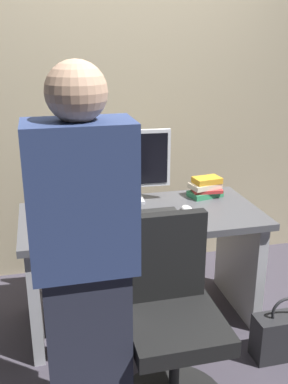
{
  "coord_description": "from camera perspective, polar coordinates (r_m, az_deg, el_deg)",
  "views": [
    {
      "loc": [
        -0.56,
        -2.35,
        1.7
      ],
      "look_at": [
        0.0,
        -0.05,
        0.88
      ],
      "focal_mm": 41.17,
      "sensor_mm": 36.0,
      "label": 1
    }
  ],
  "objects": [
    {
      "name": "ground_plane",
      "position": [
        2.95,
        -0.24,
        -15.96
      ],
      "size": [
        9.0,
        9.0,
        0.0
      ],
      "primitive_type": "plane",
      "color": "#3D3842"
    },
    {
      "name": "wall_back",
      "position": [
        3.22,
        -3.79,
        15.61
      ],
      "size": [
        6.4,
        0.1,
        3.0
      ],
      "primitive_type": "cube",
      "color": "tan",
      "rests_on": "ground"
    },
    {
      "name": "desk",
      "position": [
        2.69,
        -0.25,
        -7.19
      ],
      "size": [
        1.42,
        0.68,
        0.73
      ],
      "color": "#4C4C51",
      "rests_on": "ground"
    },
    {
      "name": "office_chair",
      "position": [
        2.17,
        3.6,
        -16.79
      ],
      "size": [
        0.52,
        0.52,
        0.94
      ],
      "color": "black",
      "rests_on": "ground"
    },
    {
      "name": "person_at_desk",
      "position": [
        1.78,
        -7.64,
        -9.91
      ],
      "size": [
        0.4,
        0.24,
        1.64
      ],
      "color": "#262838",
      "rests_on": "ground"
    },
    {
      "name": "monitor",
      "position": [
        2.71,
        -2.19,
        3.87
      ],
      "size": [
        0.54,
        0.15,
        0.46
      ],
      "color": "silver",
      "rests_on": "desk"
    },
    {
      "name": "keyboard",
      "position": [
        2.55,
        -0.28,
        -3.0
      ],
      "size": [
        0.43,
        0.13,
        0.02
      ],
      "primitive_type": "cube",
      "rotation": [
        0.0,
        0.0,
        -0.01
      ],
      "color": "#262626",
      "rests_on": "desk"
    },
    {
      "name": "mouse",
      "position": [
        2.63,
        5.55,
        -2.19
      ],
      "size": [
        0.06,
        0.1,
        0.03
      ],
      "primitive_type": "ellipsoid",
      "color": "white",
      "rests_on": "desk"
    },
    {
      "name": "cup_near_keyboard",
      "position": [
        2.44,
        -8.71,
        -3.32
      ],
      "size": [
        0.07,
        0.07,
        0.1
      ],
      "primitive_type": "cylinder",
      "color": "white",
      "rests_on": "desk"
    },
    {
      "name": "book_stack",
      "position": [
        2.89,
        8.0,
        0.58
      ],
      "size": [
        0.23,
        0.17,
        0.13
      ],
      "color": "#338C59",
      "rests_on": "desk"
    },
    {
      "name": "handbag",
      "position": [
        2.7,
        17.57,
        -17.24
      ],
      "size": [
        0.34,
        0.14,
        0.38
      ],
      "color": "#262628",
      "rests_on": "ground"
    }
  ]
}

